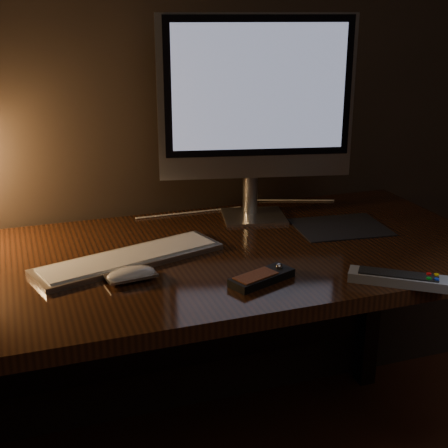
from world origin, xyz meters
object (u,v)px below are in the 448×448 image
object	(u,v)px
monitor	(256,102)
media_remote	(262,277)
tv_remote	(398,279)
desk	(194,287)
mouse	(131,276)
keyboard	(129,258)

from	to	relation	value
monitor	media_remote	size ratio (longest dim) A/B	3.44
media_remote	tv_remote	distance (m)	0.32
monitor	tv_remote	distance (m)	0.67
desk	mouse	distance (m)	0.31
keyboard	tv_remote	world-z (taller)	tv_remote
tv_remote	mouse	bearing A→B (deg)	-164.48
desk	media_remote	world-z (taller)	media_remote
monitor	keyboard	xyz separation A→B (m)	(-0.43, -0.22, -0.35)
desk	tv_remote	xyz separation A→B (m)	(0.38, -0.41, 0.14)
keyboard	desk	bearing A→B (deg)	2.61
keyboard	media_remote	size ratio (longest dim) A/B	2.81
desk	tv_remote	world-z (taller)	tv_remote
monitor	media_remote	distance (m)	0.59
monitor	tv_remote	world-z (taller)	monitor
mouse	media_remote	size ratio (longest dim) A/B	0.68
tv_remote	media_remote	bearing A→B (deg)	-164.83
keyboard	media_remote	world-z (taller)	media_remote
desk	mouse	xyz separation A→B (m)	(-0.21, -0.18, 0.14)
media_remote	tv_remote	bearing A→B (deg)	-42.16
monitor	media_remote	world-z (taller)	monitor
monitor	mouse	size ratio (longest dim) A/B	5.09
monitor	mouse	world-z (taller)	monitor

